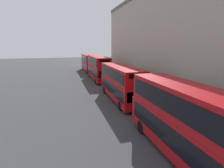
# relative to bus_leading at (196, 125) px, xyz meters

# --- Properties ---
(bus_leading) EXTENTS (2.59, 11.39, 4.38)m
(bus_leading) POSITION_rel_bus_leading_xyz_m (0.00, 0.00, 0.00)
(bus_leading) COLOR #A80F14
(bus_leading) RESTS_ON ground
(bus_second_in_queue) EXTENTS (2.59, 10.01, 4.19)m
(bus_second_in_queue) POSITION_rel_bus_leading_xyz_m (-0.00, 12.50, -0.10)
(bus_second_in_queue) COLOR #A80F14
(bus_second_in_queue) RESTS_ON ground
(bus_third_in_queue) EXTENTS (2.59, 10.65, 4.56)m
(bus_third_in_queue) POSITION_rel_bus_leading_xyz_m (-0.00, 25.95, 0.09)
(bus_third_in_queue) COLOR #B20C0F
(bus_third_in_queue) RESTS_ON ground
(bus_trailing) EXTENTS (2.59, 11.05, 4.28)m
(bus_trailing) POSITION_rel_bus_leading_xyz_m (0.00, 38.33, -0.05)
(bus_trailing) COLOR #A80F14
(bus_trailing) RESTS_ON ground
(pedestrian) EXTENTS (0.36, 0.36, 1.57)m
(pedestrian) POSITION_rel_bus_leading_xyz_m (2.54, 41.41, -1.69)
(pedestrian) COLOR maroon
(pedestrian) RESTS_ON ground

